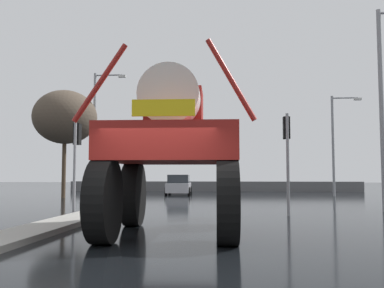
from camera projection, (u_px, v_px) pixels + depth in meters
name	position (u px, v px, depth m)	size (l,w,h in m)	color
ground_plane	(205.00, 200.00, 25.79)	(120.00, 120.00, 0.00)	black
median_island	(37.00, 230.00, 10.94)	(1.27, 10.77, 0.15)	#9E9B93
oversize_sprayer	(173.00, 151.00, 10.87)	(4.05, 5.26, 4.48)	black
sedan_ahead	(179.00, 185.00, 32.55)	(2.02, 4.17, 1.52)	#B7B7BF
traffic_signal_near_left	(77.00, 146.00, 16.56)	(0.24, 0.54, 3.63)	gray
traffic_signal_near_right	(287.00, 141.00, 15.85)	(0.24, 0.54, 3.80)	gray
traffic_signal_far_left	(237.00, 157.00, 31.98)	(0.24, 0.55, 3.91)	gray
streetlight_near_right	(384.00, 98.00, 17.46)	(1.82, 0.24, 8.44)	gray
streetlight_far_left	(97.00, 127.00, 28.69)	(2.23, 0.24, 8.47)	gray
streetlight_far_right	(336.00, 139.00, 30.14)	(2.14, 0.24, 7.17)	gray
bare_tree_left	(65.00, 117.00, 28.02)	(4.19, 4.19, 7.12)	#473828
roadside_barrier	(213.00, 186.00, 38.80)	(26.91, 0.24, 0.90)	#59595B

